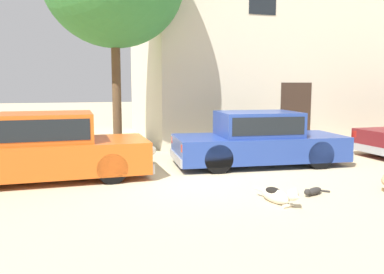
% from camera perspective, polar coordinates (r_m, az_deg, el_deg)
% --- Properties ---
extents(ground_plane, '(80.00, 80.00, 0.00)m').
position_cam_1_polar(ground_plane, '(8.60, 0.28, -6.12)').
color(ground_plane, '#CCB78E').
extents(parked_sedan_nearest, '(4.35, 1.84, 1.44)m').
position_cam_1_polar(parked_sedan_nearest, '(9.04, -19.95, -1.34)').
color(parked_sedan_nearest, '#D15619').
rests_on(parked_sedan_nearest, ground_plane).
extents(parked_sedan_second, '(4.49, 2.02, 1.36)m').
position_cam_1_polar(parked_sedan_second, '(10.19, 9.51, -0.25)').
color(parked_sedan_second, navy).
rests_on(parked_sedan_second, ground_plane).
extents(apartment_block, '(12.69, 6.99, 7.00)m').
position_cam_1_polar(apartment_block, '(17.44, 14.48, 12.11)').
color(apartment_block, beige).
rests_on(apartment_block, ground_plane).
extents(stray_dog_spotted, '(0.40, 1.04, 0.37)m').
position_cam_1_polar(stray_dog_spotted, '(7.00, 12.28, -8.14)').
color(stray_dog_spotted, beige).
rests_on(stray_dog_spotted, ground_plane).
extents(stray_cat, '(0.65, 0.37, 0.16)m').
position_cam_1_polar(stray_cat, '(7.75, 17.04, -7.45)').
color(stray_cat, '#2D2B28').
rests_on(stray_cat, ground_plane).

